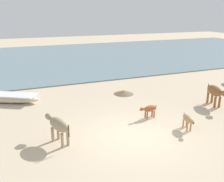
# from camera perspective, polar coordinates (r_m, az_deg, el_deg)

# --- Properties ---
(ground) EXTENTS (80.00, 80.00, 0.00)m
(ground) POSITION_cam_1_polar(r_m,az_deg,el_deg) (9.83, 5.18, -10.05)
(ground) COLOR beige
(sea_water) EXTENTS (60.00, 20.00, 0.08)m
(sea_water) POSITION_cam_1_polar(r_m,az_deg,el_deg) (26.17, -12.91, 7.29)
(sea_water) COLOR slate
(sea_water) RESTS_ON ground
(fishing_boat_1) EXTENTS (3.97, 2.83, 0.64)m
(fishing_boat_1) POSITION_cam_1_polar(r_m,az_deg,el_deg) (14.37, -23.63, -1.34)
(fishing_boat_1) COLOR beige
(fishing_boat_1) RESTS_ON ground
(cow_adult_brown) EXTENTS (0.67, 1.57, 1.03)m
(cow_adult_brown) POSITION_cam_1_polar(r_m,az_deg,el_deg) (13.51, 22.43, -0.13)
(cow_adult_brown) COLOR brown
(cow_adult_brown) RESTS_ON ground
(calf_near_rust) EXTENTS (0.91, 0.34, 0.59)m
(calf_near_rust) POSITION_cam_1_polar(r_m,az_deg,el_deg) (11.27, 8.49, -4.08)
(calf_near_rust) COLOR #9E4C28
(calf_near_rust) RESTS_ON ground
(calf_far_tan) EXTENTS (0.43, 0.92, 0.61)m
(calf_far_tan) POSITION_cam_1_polar(r_m,az_deg,el_deg) (10.54, 16.87, -6.18)
(calf_far_tan) COLOR tan
(calf_far_tan) RESTS_ON ground
(cow_second_adult_dun) EXTENTS (0.84, 1.46, 0.98)m
(cow_second_adult_dun) POSITION_cam_1_polar(r_m,az_deg,el_deg) (9.19, -12.05, -7.56)
(cow_second_adult_dun) COLOR tan
(cow_second_adult_dun) RESTS_ON ground
(debris_pile_1) EXTENTS (1.53, 1.53, 0.22)m
(debris_pile_1) POSITION_cam_1_polar(r_m,az_deg,el_deg) (14.48, 2.66, -0.25)
(debris_pile_1) COLOR #7A6647
(debris_pile_1) RESTS_ON ground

